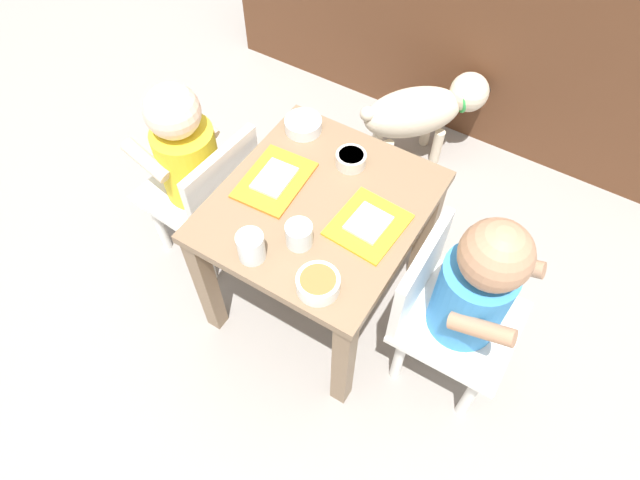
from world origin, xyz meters
The scene contains 12 objects.
ground_plane centered at (0.00, 0.00, 0.00)m, with size 7.00×7.00×0.00m, color gray.
dining_table centered at (0.00, 0.00, 0.36)m, with size 0.49×0.53×0.45m.
seated_child_left centered at (-0.40, -0.02, 0.39)m, with size 0.30×0.30×0.63m.
seated_child_right centered at (0.41, -0.01, 0.40)m, with size 0.28×0.28×0.64m.
dog centered at (-0.01, 0.69, 0.22)m, with size 0.38×0.40×0.32m.
food_tray_left centered at (-0.13, 0.00, 0.46)m, with size 0.16×0.21×0.02m.
food_tray_right centered at (0.13, 0.00, 0.46)m, with size 0.16×0.18×0.02m.
water_cup_left centered at (0.02, -0.12, 0.47)m, with size 0.06×0.06×0.06m.
water_cup_right centered at (-0.05, -0.21, 0.48)m, with size 0.06×0.06×0.07m.
cereal_bowl_left_side centered at (0.12, -0.21, 0.47)m, with size 0.10×0.10×0.04m.
cereal_bowl_right_side centered at (0.00, 0.15, 0.47)m, with size 0.08×0.08×0.04m.
veggie_bowl_near centered at (-0.17, 0.19, 0.47)m, with size 0.10×0.10×0.03m.
Camera 1 is at (0.44, -0.72, 1.49)m, focal length 30.73 mm.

